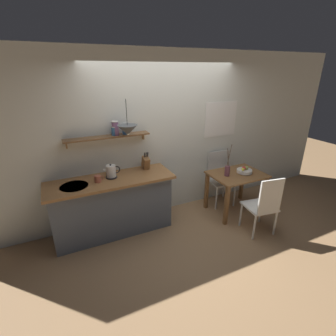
% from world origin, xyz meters
% --- Properties ---
extents(ground_plane, '(14.00, 14.00, 0.00)m').
position_xyz_m(ground_plane, '(0.00, 0.00, 0.00)').
color(ground_plane, '#A87F56').
extents(back_wall, '(6.80, 0.11, 2.70)m').
position_xyz_m(back_wall, '(0.20, 0.65, 1.35)').
color(back_wall, silver).
rests_on(back_wall, ground_plane).
extents(kitchen_counter, '(1.83, 0.63, 0.91)m').
position_xyz_m(kitchen_counter, '(-1.00, 0.32, 0.46)').
color(kitchen_counter, slate).
rests_on(kitchen_counter, ground_plane).
extents(wall_shelf, '(1.23, 0.20, 0.33)m').
position_xyz_m(wall_shelf, '(-0.87, 0.49, 1.54)').
color(wall_shelf, brown).
extents(dining_table, '(0.92, 0.68, 0.73)m').
position_xyz_m(dining_table, '(1.11, 0.01, 0.60)').
color(dining_table, brown).
rests_on(dining_table, ground_plane).
extents(dining_chair_near, '(0.49, 0.48, 0.97)m').
position_xyz_m(dining_chair_near, '(1.04, -0.71, 0.52)').
color(dining_chair_near, white).
rests_on(dining_chair_near, ground_plane).
extents(dining_chair_far, '(0.49, 0.49, 0.98)m').
position_xyz_m(dining_chair_far, '(1.05, 0.43, 0.54)').
color(dining_chair_far, silver).
rests_on(dining_chair_far, ground_plane).
extents(fruit_bowl, '(0.26, 0.26, 0.13)m').
position_xyz_m(fruit_bowl, '(1.23, -0.02, 0.77)').
color(fruit_bowl, silver).
rests_on(fruit_bowl, dining_table).
extents(twig_vase, '(0.10, 0.09, 0.54)m').
position_xyz_m(twig_vase, '(0.89, 0.02, 0.82)').
color(twig_vase, brown).
rests_on(twig_vase, dining_table).
extents(electric_kettle, '(0.24, 0.16, 0.21)m').
position_xyz_m(electric_kettle, '(-0.97, 0.34, 1.01)').
color(electric_kettle, black).
rests_on(electric_kettle, kitchen_counter).
extents(knife_block, '(0.09, 0.18, 0.29)m').
position_xyz_m(knife_block, '(-0.40, 0.45, 1.03)').
color(knife_block, '#9E6B3D').
rests_on(knife_block, kitchen_counter).
extents(coffee_mug_by_sink, '(0.13, 0.09, 0.10)m').
position_xyz_m(coffee_mug_by_sink, '(-1.18, 0.27, 0.96)').
color(coffee_mug_by_sink, '#C6664C').
rests_on(coffee_mug_by_sink, kitchen_counter).
extents(pendant_lamp, '(0.28, 0.28, 0.49)m').
position_xyz_m(pendant_lamp, '(-0.71, 0.28, 1.61)').
color(pendant_lamp, black).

